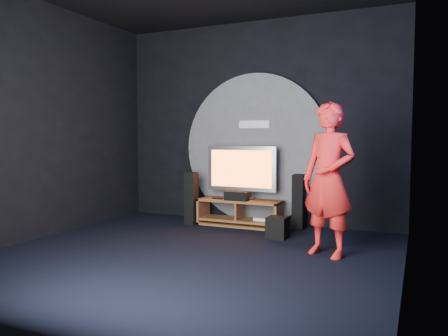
# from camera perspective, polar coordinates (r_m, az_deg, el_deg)

# --- Properties ---
(floor) EXTENTS (5.00, 5.00, 0.00)m
(floor) POSITION_cam_1_polar(r_m,az_deg,el_deg) (5.60, -4.78, -11.48)
(floor) COLOR black
(floor) RESTS_ON ground
(back_wall) EXTENTS (5.00, 0.04, 3.50)m
(back_wall) POSITION_cam_1_polar(r_m,az_deg,el_deg) (7.68, 4.26, 5.91)
(back_wall) COLOR black
(back_wall) RESTS_ON ground
(front_wall) EXTENTS (5.00, 0.04, 3.50)m
(front_wall) POSITION_cam_1_polar(r_m,az_deg,el_deg) (3.44, -25.77, 7.91)
(front_wall) COLOR black
(front_wall) RESTS_ON ground
(left_wall) EXTENTS (0.04, 5.00, 3.50)m
(left_wall) POSITION_cam_1_polar(r_m,az_deg,el_deg) (6.96, -23.27, 5.80)
(left_wall) COLOR black
(left_wall) RESTS_ON ground
(right_wall) EXTENTS (0.04, 5.00, 3.50)m
(right_wall) POSITION_cam_1_polar(r_m,az_deg,el_deg) (4.72, 22.88, 6.82)
(right_wall) COLOR black
(right_wall) RESTS_ON ground
(wall_disc_panel) EXTENTS (2.60, 0.11, 2.60)m
(wall_disc_panel) POSITION_cam_1_polar(r_m,az_deg,el_deg) (7.63, 4.10, 2.56)
(wall_disc_panel) COLOR #515156
(wall_disc_panel) RESTS_ON ground
(media_console) EXTENTS (1.42, 0.45, 0.45)m
(media_console) POSITION_cam_1_polar(r_m,az_deg,el_deg) (7.41, 2.13, -6.08)
(media_console) COLOR brown
(media_console) RESTS_ON ground
(tv) EXTENTS (1.22, 0.22, 0.90)m
(tv) POSITION_cam_1_polar(r_m,az_deg,el_deg) (7.38, 2.29, -0.29)
(tv) COLOR #A4A3AA
(tv) RESTS_ON media_console
(center_speaker) EXTENTS (0.40, 0.15, 0.15)m
(center_speaker) POSITION_cam_1_polar(r_m,az_deg,el_deg) (7.23, 1.65, -3.69)
(center_speaker) COLOR black
(center_speaker) RESTS_ON media_console
(remote) EXTENTS (0.18, 0.05, 0.02)m
(remote) POSITION_cam_1_polar(r_m,az_deg,el_deg) (7.41, -0.88, -4.00)
(remote) COLOR black
(remote) RESTS_ON media_console
(tower_speaker_left) EXTENTS (0.18, 0.20, 0.89)m
(tower_speaker_left) POSITION_cam_1_polar(r_m,az_deg,el_deg) (7.55, -4.28, -3.96)
(tower_speaker_left) COLOR black
(tower_speaker_left) RESTS_ON ground
(tower_speaker_right) EXTENTS (0.18, 0.20, 0.89)m
(tower_speaker_right) POSITION_cam_1_polar(r_m,az_deg,el_deg) (7.23, 9.71, -4.37)
(tower_speaker_right) COLOR black
(tower_speaker_right) RESTS_ON ground
(subwoofer) EXTENTS (0.29, 0.29, 0.32)m
(subwoofer) POSITION_cam_1_polar(r_m,az_deg,el_deg) (6.57, 6.98, -7.74)
(subwoofer) COLOR black
(subwoofer) RESTS_ON ground
(player) EXTENTS (0.83, 0.69, 1.94)m
(player) POSITION_cam_1_polar(r_m,az_deg,el_deg) (5.61, 13.49, -1.45)
(player) COLOR red
(player) RESTS_ON ground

